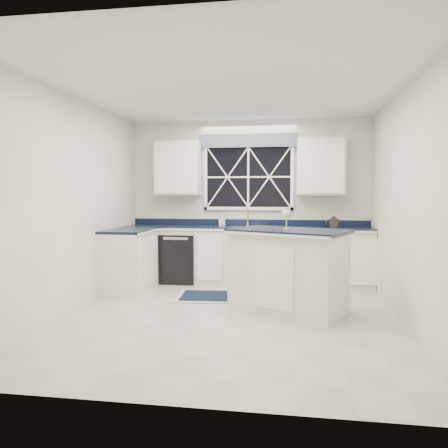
% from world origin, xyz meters
% --- Properties ---
extents(ground, '(4.50, 4.50, 0.00)m').
position_xyz_m(ground, '(0.00, 0.00, 0.00)').
color(ground, '#B1B1AC').
rests_on(ground, ground).
extents(back_wall, '(4.00, 0.10, 2.70)m').
position_xyz_m(back_wall, '(0.00, 2.25, 1.35)').
color(back_wall, white).
rests_on(back_wall, ground).
extents(base_cabinets, '(3.99, 1.60, 0.90)m').
position_xyz_m(base_cabinets, '(-0.33, 1.78, 0.45)').
color(base_cabinets, white).
rests_on(base_cabinets, ground).
extents(countertop, '(3.98, 0.64, 0.04)m').
position_xyz_m(countertop, '(0.00, 1.95, 0.92)').
color(countertop, black).
rests_on(countertop, base_cabinets).
extents(dishwasher, '(0.60, 0.58, 0.82)m').
position_xyz_m(dishwasher, '(-1.10, 1.95, 0.41)').
color(dishwasher, black).
rests_on(dishwasher, ground).
extents(window, '(1.65, 0.09, 1.26)m').
position_xyz_m(window, '(0.00, 2.20, 1.83)').
color(window, black).
rests_on(window, ground).
extents(upper_cabinets, '(3.10, 0.34, 0.90)m').
position_xyz_m(upper_cabinets, '(0.00, 2.08, 1.90)').
color(upper_cabinets, white).
rests_on(upper_cabinets, ground).
extents(faucet, '(0.05, 0.20, 0.30)m').
position_xyz_m(faucet, '(0.00, 2.14, 1.10)').
color(faucet, '#ACACAF').
rests_on(faucet, countertop).
extents(island, '(1.61, 1.34, 1.03)m').
position_xyz_m(island, '(0.69, 0.35, 0.52)').
color(island, white).
rests_on(island, ground).
extents(rug, '(1.35, 0.88, 0.02)m').
position_xyz_m(rug, '(-0.25, 0.96, 0.01)').
color(rug, '#ACABA7').
rests_on(rug, ground).
extents(kettle, '(0.25, 0.21, 0.19)m').
position_xyz_m(kettle, '(1.38, 1.94, 1.03)').
color(kettle, '#2A2A2C').
rests_on(kettle, countertop).
extents(wine_glass, '(0.11, 0.11, 0.26)m').
position_xyz_m(wine_glass, '(0.66, 0.39, 1.21)').
color(wine_glass, silver).
rests_on(wine_glass, island).
extents(soap_bottle, '(0.11, 0.11, 0.19)m').
position_xyz_m(soap_bottle, '(-0.44, 2.16, 1.03)').
color(soap_bottle, silver).
rests_on(soap_bottle, countertop).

